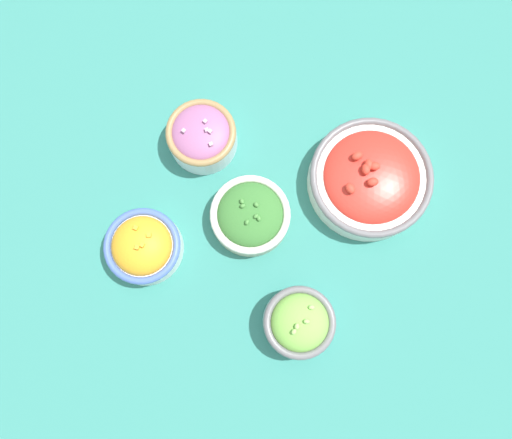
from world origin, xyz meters
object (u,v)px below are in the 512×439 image
object	(u,v)px
bowl_cherry_tomatoes	(370,179)
bowl_broccoli	(250,215)
bowl_red_onion	(202,136)
bowl_squash	(143,246)
bowl_lettuce	(299,322)

from	to	relation	value
bowl_cherry_tomatoes	bowl_broccoli	bearing A→B (deg)	145.33
bowl_red_onion	bowl_cherry_tomatoes	xyz separation A→B (m)	(0.12, -0.26, -0.01)
bowl_squash	bowl_red_onion	bearing A→B (deg)	11.67
bowl_lettuce	bowl_squash	xyz separation A→B (m)	(-0.06, 0.27, -0.01)
bowl_red_onion	bowl_cherry_tomatoes	size ratio (longest dim) A/B	0.57
bowl_red_onion	bowl_lettuce	bearing A→B (deg)	-114.57
bowl_lettuce	bowl_broccoli	bearing A→B (deg)	62.08
bowl_squash	bowl_broccoli	xyz separation A→B (m)	(0.15, -0.10, -0.00)
bowl_broccoli	bowl_cherry_tomatoes	bearing A→B (deg)	-34.67
bowl_cherry_tomatoes	bowl_squash	size ratio (longest dim) A/B	1.64
bowl_cherry_tomatoes	bowl_broccoli	world-z (taller)	bowl_cherry_tomatoes
bowl_lettuce	bowl_squash	size ratio (longest dim) A/B	0.90
bowl_squash	bowl_broccoli	size ratio (longest dim) A/B	0.94
bowl_lettuce	bowl_red_onion	bearing A→B (deg)	65.43
bowl_red_onion	bowl_broccoli	xyz separation A→B (m)	(-0.05, -0.15, -0.01)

